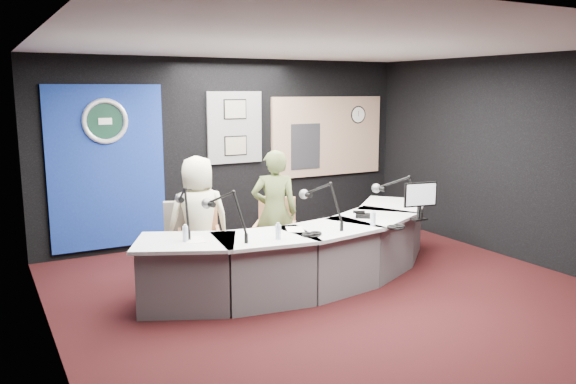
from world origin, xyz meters
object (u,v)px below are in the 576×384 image
person_man (198,219)px  person_woman (275,212)px  armchair_right (275,238)px  broadcast_desk (309,253)px  armchair_left (199,241)px

person_man → person_woman: bearing=176.7°
armchair_right → person_woman: bearing=35.5°
broadcast_desk → person_man: size_ratio=2.90×
person_man → person_woman: (0.95, -0.17, 0.02)m
armchair_left → person_woman: size_ratio=0.63×
armchair_left → broadcast_desk: bearing=-12.9°
person_man → broadcast_desk: bearing=155.3°
armchair_left → person_woman: (0.95, -0.17, 0.30)m
person_man → armchair_left: bearing=-0.0°
person_woman → armchair_right: bearing=23.8°
person_man → person_woman: 0.97m
broadcast_desk → armchair_right: bearing=109.7°
armchair_left → person_woman: bearing=8.5°
person_man → armchair_right: bearing=176.7°
broadcast_desk → armchair_left: armchair_left is taller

